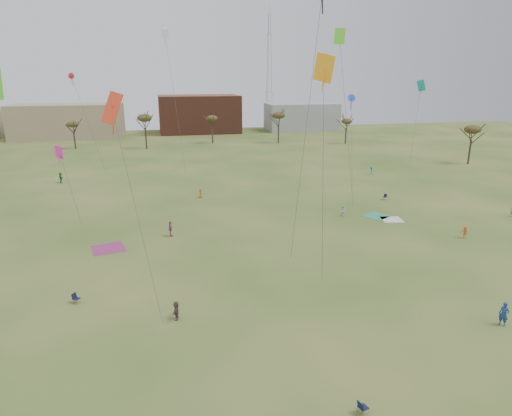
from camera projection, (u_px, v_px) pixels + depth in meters
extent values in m
plane|color=#33551A|center=(289.00, 316.00, 35.44)|extent=(260.00, 260.00, 0.00)
imported|color=navy|center=(504.00, 314.00, 33.86)|extent=(0.75, 0.84, 1.92)
imported|color=brown|center=(176.00, 310.00, 34.77)|extent=(0.68, 1.47, 1.53)
imported|color=#C65325|center=(465.00, 232.00, 52.10)|extent=(1.06, 1.10, 1.50)
imported|color=#A64585|center=(170.00, 229.00, 52.66)|extent=(0.53, 1.13, 1.88)
imported|color=silver|center=(343.00, 211.00, 60.12)|extent=(0.92, 0.86, 1.51)
imported|color=#2A7F3F|center=(61.00, 178.00, 78.72)|extent=(1.19, 1.85, 1.91)
imported|color=#C95522|center=(200.00, 193.00, 69.35)|extent=(0.70, 0.81, 1.41)
imported|color=#1D5B88|center=(371.00, 171.00, 85.30)|extent=(0.99, 1.13, 1.51)
cube|color=white|center=(392.00, 220.00, 58.96)|extent=(3.04, 3.04, 0.03)
cube|color=#972E6A|center=(108.00, 248.00, 49.19)|extent=(4.10, 4.10, 0.03)
cube|color=#37976E|center=(376.00, 216.00, 60.46)|extent=(4.03, 4.03, 0.03)
cube|color=#131233|center=(76.00, 299.00, 37.32)|extent=(0.70, 0.70, 0.04)
cube|color=#131233|center=(74.00, 296.00, 37.34)|extent=(0.40, 0.48, 0.44)
cube|color=#131A35|center=(363.00, 407.00, 25.14)|extent=(0.62, 0.62, 0.04)
cube|color=#131A35|center=(360.00, 405.00, 24.96)|extent=(0.27, 0.52, 0.44)
cube|color=#131636|center=(385.00, 197.00, 68.27)|extent=(0.68, 0.68, 0.04)
cube|color=#131636|center=(385.00, 195.00, 68.35)|extent=(0.36, 0.50, 0.44)
cube|color=orange|center=(324.00, 68.00, 33.59)|extent=(1.08, 1.08, 2.11)
cube|color=orange|center=(324.00, 78.00, 33.80)|extent=(0.08, 0.08, 1.90)
cylinder|color=#4C4C51|center=(323.00, 183.00, 36.68)|extent=(1.03, 0.88, 18.08)
cone|color=blue|center=(352.00, 98.00, 67.66)|extent=(1.19, 0.09, 1.19)
cube|color=blue|center=(351.00, 103.00, 67.88)|extent=(0.08, 0.08, 1.95)
cylinder|color=#4C4C51|center=(352.00, 146.00, 68.46)|extent=(0.18, 2.67, 14.17)
cube|color=black|center=(322.00, 1.00, 36.84)|extent=(0.08, 0.08, 2.08)
cylinder|color=#4C4C51|center=(305.00, 137.00, 40.51)|extent=(1.85, 1.31, 24.29)
cube|color=#E929A6|center=(59.00, 152.00, 51.08)|extent=(0.80, 0.80, 1.58)
cube|color=#E929A6|center=(60.00, 157.00, 51.24)|extent=(0.08, 0.08, 1.42)
cylinder|color=#4C4C51|center=(71.00, 191.00, 52.00)|extent=(1.89, 1.30, 9.03)
cube|color=red|center=(112.00, 108.00, 33.05)|extent=(1.23, 1.23, 2.42)
cube|color=red|center=(113.00, 120.00, 33.30)|extent=(0.08, 0.08, 2.18)
cylinder|color=#4C4C51|center=(137.00, 215.00, 32.86)|extent=(2.74, 5.77, 15.21)
cone|color=red|center=(71.00, 76.00, 75.22)|extent=(1.03, 0.08, 1.03)
cube|color=red|center=(72.00, 80.00, 75.41)|extent=(0.08, 0.08, 1.69)
cylinder|color=#4C4C51|center=(90.00, 127.00, 78.58)|extent=(4.02, 0.96, 17.39)
cube|color=teal|center=(421.00, 86.00, 82.13)|extent=(1.02, 1.02, 2.00)
cube|color=teal|center=(421.00, 89.00, 82.33)|extent=(0.08, 0.08, 1.80)
cylinder|color=#4C4C51|center=(415.00, 129.00, 83.76)|extent=(1.49, 1.06, 15.65)
cube|color=silver|center=(165.00, 33.00, 77.42)|extent=(0.93, 0.93, 1.59)
cube|color=silver|center=(165.00, 39.00, 77.68)|extent=(0.08, 0.08, 2.38)
cylinder|color=#4C4C51|center=(176.00, 106.00, 79.64)|extent=(2.35, 3.39, 24.54)
cube|color=#5BDB24|center=(340.00, 36.00, 55.42)|extent=(0.98, 0.98, 1.92)
cube|color=#5BDB24|center=(339.00, 42.00, 55.61)|extent=(0.08, 0.08, 1.72)
cylinder|color=#4C4C51|center=(347.00, 126.00, 58.76)|extent=(3.14, 0.47, 22.21)
cylinder|color=#3A2B1E|center=(75.00, 141.00, 114.43)|extent=(0.40, 0.40, 4.32)
ellipsoid|color=#473D1E|center=(73.00, 124.00, 113.22)|extent=(3.02, 3.02, 1.58)
cylinder|color=#3A2B1E|center=(146.00, 138.00, 114.32)|extent=(0.40, 0.40, 5.40)
ellipsoid|color=#473D1E|center=(145.00, 118.00, 112.81)|extent=(3.78, 3.78, 1.98)
cylinder|color=#3A2B1E|center=(212.00, 135.00, 123.82)|extent=(0.40, 0.40, 4.68)
ellipsoid|color=#473D1E|center=(212.00, 118.00, 122.51)|extent=(3.28, 3.28, 1.72)
cylinder|color=#3A2B1E|center=(278.00, 134.00, 123.78)|extent=(0.40, 0.40, 5.28)
ellipsoid|color=#473D1E|center=(279.00, 115.00, 122.31)|extent=(3.70, 3.70, 1.94)
cylinder|color=#3A2B1E|center=(346.00, 136.00, 123.06)|extent=(0.40, 0.40, 4.20)
ellipsoid|color=#473D1E|center=(347.00, 121.00, 121.89)|extent=(2.94, 2.94, 1.54)
cylinder|color=#3A2B1E|center=(469.00, 152.00, 95.06)|extent=(0.40, 0.40, 5.04)
ellipsoid|color=#473D1E|center=(473.00, 129.00, 93.66)|extent=(3.53, 3.53, 1.85)
cube|color=#937F60|center=(68.00, 121.00, 134.03)|extent=(32.00, 14.00, 10.00)
cube|color=brown|center=(199.00, 114.00, 146.83)|extent=(26.00, 16.00, 12.00)
cube|color=gray|center=(302.00, 117.00, 152.77)|extent=(24.00, 12.00, 9.00)
cylinder|color=#9EA3A8|center=(271.00, 73.00, 153.20)|extent=(0.16, 0.16, 38.00)
cylinder|color=#9EA3A8|center=(267.00, 73.00, 153.64)|extent=(0.16, 0.16, 38.00)
cylinder|color=#9EA3A8|center=(268.00, 73.00, 152.19)|extent=(0.16, 0.16, 38.00)
cylinder|color=#9EA3A8|center=(269.00, 8.00, 147.09)|extent=(0.10, 0.10, 3.00)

